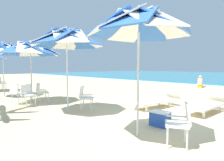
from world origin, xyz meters
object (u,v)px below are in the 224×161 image
object	(u,v)px
beach_umbrella_1	(67,39)
plastic_chair_2	(28,94)
plastic_chair_1	(85,97)
cooler_box	(160,119)
plastic_chair_4	(41,91)
beach_umbrella_3	(3,49)
beachgoer_seated	(201,84)
beach_umbrella_2	(30,49)
sun_lounger_1	(207,104)
beach_umbrella_0	(139,24)
plastic_chair_3	(17,92)
plastic_chair_0	(181,122)
sun_lounger_2	(157,100)
plastic_chair_6	(1,82)

from	to	relation	value
beach_umbrella_1	plastic_chair_2	distance (m)	2.86
plastic_chair_1	cooler_box	bearing A→B (deg)	5.68
plastic_chair_2	plastic_chair_4	size ratio (longest dim) A/B	1.00
plastic_chair_1	beach_umbrella_3	bearing A→B (deg)	-168.72
plastic_chair_2	beachgoer_seated	distance (m)	12.04
beach_umbrella_2	plastic_chair_2	world-z (taller)	beach_umbrella_2
beachgoer_seated	sun_lounger_1	bearing A→B (deg)	-67.31
plastic_chair_4	beachgoer_seated	xyz separation A→B (m)	(2.43, 11.14, -0.20)
plastic_chair_2	beach_umbrella_0	bearing A→B (deg)	5.20
plastic_chair_1	sun_lounger_1	distance (m)	4.23
plastic_chair_4	beachgoer_seated	size ratio (longest dim) A/B	0.94
beach_umbrella_0	beach_umbrella_1	bearing A→B (deg)	177.28
beach_umbrella_3	plastic_chair_3	bearing A→B (deg)	-5.57
beach_umbrella_1	plastic_chair_3	world-z (taller)	beach_umbrella_1
beach_umbrella_3	cooler_box	size ratio (longest dim) A/B	5.74
plastic_chair_1	beach_umbrella_2	xyz separation A→B (m)	(-2.89, -0.75, 1.82)
plastic_chair_0	beach_umbrella_2	bearing A→B (deg)	-178.51
plastic_chair_3	plastic_chair_4	bearing A→B (deg)	70.19
beach_umbrella_3	sun_lounger_2	world-z (taller)	beach_umbrella_3
plastic_chair_3	sun_lounger_1	distance (m)	7.34
beach_umbrella_1	sun_lounger_1	distance (m)	5.27
plastic_chair_3	cooler_box	distance (m)	6.01
plastic_chair_6	plastic_chair_0	bearing A→B (deg)	-0.98
plastic_chair_1	beach_umbrella_2	size ratio (longest dim) A/B	0.32
beach_umbrella_0	sun_lounger_1	bearing A→B (deg)	86.37
plastic_chair_0	beachgoer_seated	xyz separation A→B (m)	(-4.01, 11.24, -0.20)
plastic_chair_3	plastic_chair_6	xyz separation A→B (m)	(-6.20, 1.02, 0.00)
cooler_box	plastic_chair_1	bearing A→B (deg)	-174.32
sun_lounger_1	beach_umbrella_0	bearing A→B (deg)	-93.63
beach_umbrella_0	plastic_chair_3	size ratio (longest dim) A/B	3.33
plastic_chair_1	plastic_chair_6	distance (m)	9.07
plastic_chair_0	sun_lounger_2	world-z (taller)	plastic_chair_0
plastic_chair_0	plastic_chair_4	distance (m)	6.44
plastic_chair_4	sun_lounger_1	xyz separation A→B (m)	(5.73, 3.24, -0.22)
beach_umbrella_0	beach_umbrella_2	xyz separation A→B (m)	(-5.85, -0.01, -0.17)
cooler_box	beach_umbrella_3	bearing A→B (deg)	-170.62
sun_lounger_2	plastic_chair_3	bearing A→B (deg)	-140.64
plastic_chair_4	cooler_box	size ratio (longest dim) A/B	1.73
cooler_box	beachgoer_seated	world-z (taller)	beachgoer_seated
plastic_chair_2	plastic_chair_4	distance (m)	0.82
beach_umbrella_2	plastic_chair_4	size ratio (longest dim) A/B	3.12
plastic_chair_3	beachgoer_seated	world-z (taller)	beachgoer_seated
beach_umbrella_3	plastic_chair_6	bearing A→B (deg)	167.81
plastic_chair_2	beach_umbrella_3	distance (m)	3.94
plastic_chair_3	plastic_chair_2	bearing A→B (deg)	13.34
beach_umbrella_2	plastic_chair_6	world-z (taller)	beach_umbrella_2
beach_umbrella_2	sun_lounger_2	distance (m)	5.73
plastic_chair_2	sun_lounger_2	xyz separation A→B (m)	(3.71, 3.45, -0.22)
plastic_chair_3	sun_lounger_1	bearing A→B (deg)	34.38
beach_umbrella_1	cooler_box	size ratio (longest dim) A/B	5.81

